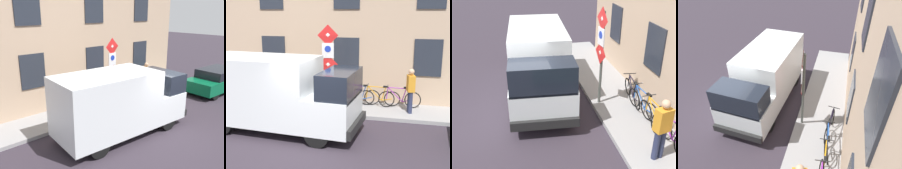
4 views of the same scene
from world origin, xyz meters
TOP-DOWN VIEW (x-y plane):
  - ground_plane at (0.00, 0.00)m, footprint 80.00×80.00m
  - sidewalk_slab at (3.76, 0.00)m, footprint 1.94×14.20m
  - building_facade at (5.08, 0.00)m, footprint 0.75×12.20m
  - sign_post_stacked at (3.00, 0.34)m, footprint 0.17×0.56m
  - delivery_van at (1.10, 1.59)m, footprint 2.36×5.46m
  - parked_hatchback at (1.24, -6.26)m, footprint 1.93×4.07m
  - bicycle_purple at (4.18, -2.32)m, footprint 0.46×1.71m
  - bicycle_orange at (4.18, -1.50)m, footprint 0.46×1.71m
  - bicycle_blue at (4.18, -0.68)m, footprint 0.46×1.71m
  - bicycle_black at (4.18, 0.15)m, footprint 0.46×1.71m
  - pedestrian at (3.61, -2.74)m, footprint 0.45×0.34m

SIDE VIEW (x-z plane):
  - ground_plane at x=0.00m, z-range 0.00..0.00m
  - sidewalk_slab at x=3.76m, z-range 0.00..0.14m
  - bicycle_purple at x=4.18m, z-range 0.07..0.96m
  - bicycle_orange at x=4.18m, z-range 0.07..0.96m
  - bicycle_blue at x=4.18m, z-range 0.07..0.96m
  - bicycle_black at x=4.18m, z-range 0.07..0.96m
  - parked_hatchback at x=1.24m, z-range 0.04..1.42m
  - pedestrian at x=3.61m, z-range 0.21..1.93m
  - delivery_van at x=1.10m, z-range 0.08..2.58m
  - sign_post_stacked at x=3.00m, z-range 0.62..3.84m
  - building_facade at x=5.08m, z-range 0.00..6.66m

